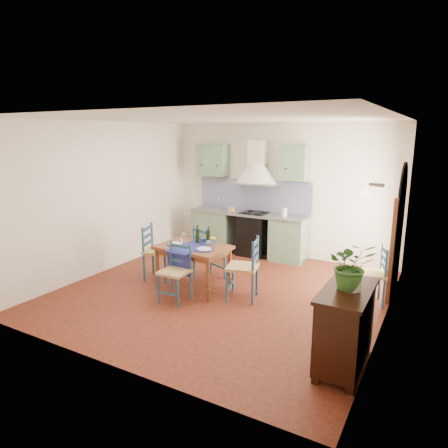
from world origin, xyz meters
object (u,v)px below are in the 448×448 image
Objects in this scene: dining_table at (193,251)px; potted_plant at (351,265)px; chair_near at (176,272)px; sideboard at (345,325)px.

potted_plant is (2.78, -1.14, 0.54)m from dining_table.
chair_near is 2.79m from sideboard.
dining_table is at bearing 93.43° from chair_near.
chair_near is at bearing -86.57° from dining_table.
chair_near is 0.87× the size of sideboard.
dining_table reaches higher than sideboard.
chair_near is 2.90m from potted_plant.
sideboard reaches higher than chair_near.
chair_near is at bearing 167.82° from potted_plant.
dining_table is 1.33× the size of chair_near.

